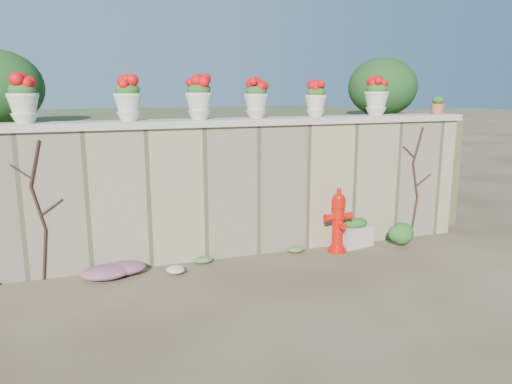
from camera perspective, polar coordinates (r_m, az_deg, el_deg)
name	(u,v)px	position (r m, az deg, el deg)	size (l,w,h in m)	color
ground	(270,299)	(6.32, 1.64, -12.08)	(80.00, 80.00, 0.00)	#4B3925
stone_wall	(229,191)	(7.64, -3.07, 0.11)	(8.00, 0.40, 2.00)	gray
wall_cap	(228,122)	(7.49, -3.16, 7.98)	(8.10, 0.52, 0.10)	#BBB19E
raised_fill	(188,161)	(10.71, -7.81, 3.50)	(9.00, 6.00, 2.00)	#384C23
back_shrub_right	(383,87)	(10.00, 14.26, 11.56)	(1.30, 1.30, 1.10)	#143814
vine_left	(39,209)	(7.18, -23.54, -1.78)	(0.60, 0.04, 1.91)	black
vine_right	(416,181)	(8.88, 17.79, 1.18)	(0.60, 0.04, 1.91)	black
fire_hydrant	(338,220)	(7.92, 9.36, -3.19)	(0.44, 0.31, 1.03)	red
planter_box	(354,233)	(8.34, 11.18, -4.62)	(0.62, 0.44, 0.47)	#BBB19E
green_shrub	(399,231)	(8.47, 16.04, -4.34)	(0.54, 0.49, 0.51)	#1E5119
magenta_clump	(116,269)	(7.18, -15.68, -8.51)	(0.86, 0.57, 0.23)	#AC2289
white_flowers	(175,269)	(7.10, -9.22, -8.69)	(0.47, 0.37, 0.17)	white
urn_pot_0	(23,99)	(7.22, -25.08, 9.57)	(0.40, 0.40, 0.63)	beige
urn_pot_1	(128,99)	(7.21, -14.43, 10.27)	(0.39, 0.39, 0.61)	beige
urn_pot_2	(199,98)	(7.37, -6.53, 10.63)	(0.39, 0.39, 0.62)	beige
urn_pot_3	(256,99)	(7.61, 0.03, 10.62)	(0.37, 0.37, 0.58)	beige
urn_pot_4	(316,99)	(7.98, 6.85, 10.47)	(0.35, 0.35, 0.54)	beige
urn_pot_5	(377,96)	(8.51, 13.61, 10.58)	(0.40, 0.40, 0.62)	beige
terracotta_pot	(437,106)	(9.23, 20.03, 9.21)	(0.24, 0.24, 0.29)	#B55937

